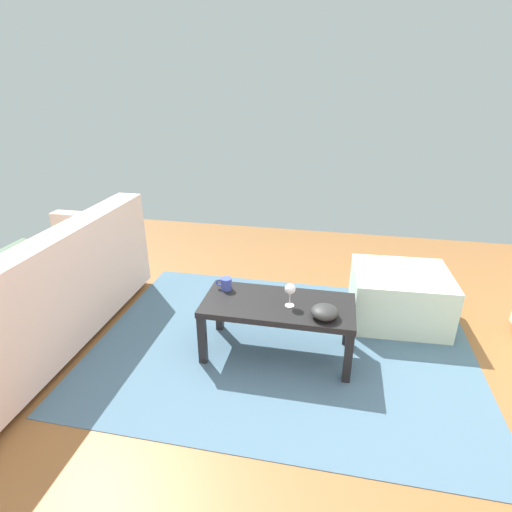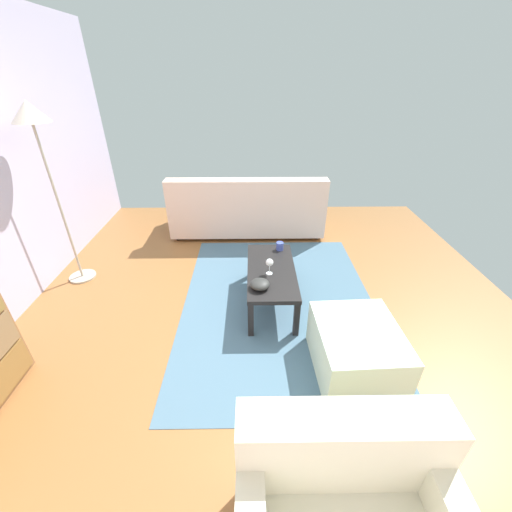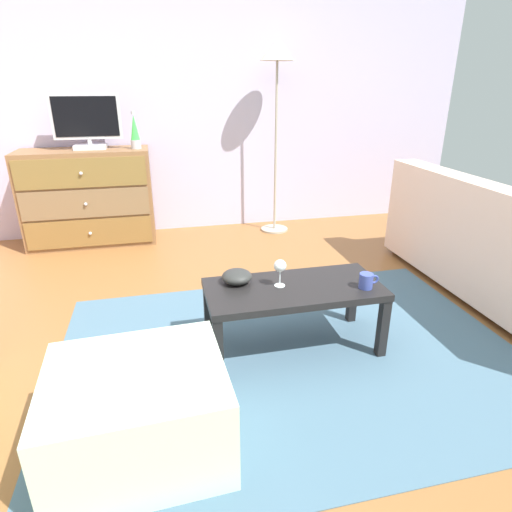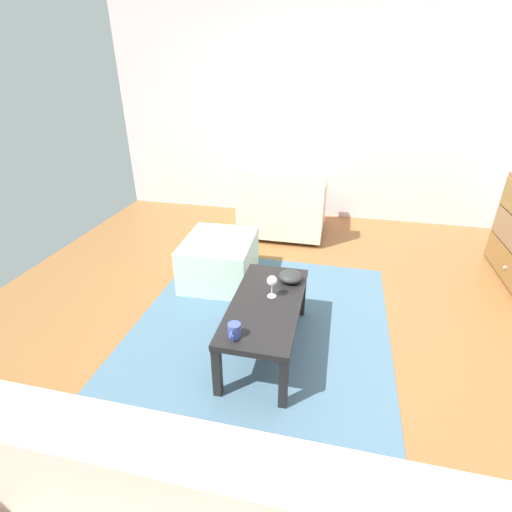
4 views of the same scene
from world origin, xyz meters
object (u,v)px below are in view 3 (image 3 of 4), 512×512
at_px(mug, 366,281).
at_px(couch_large, 512,255).
at_px(standing_lamp, 277,70).
at_px(lava_lamp, 135,132).
at_px(tv, 87,121).
at_px(dresser, 89,198).
at_px(ottoman, 139,413).
at_px(wine_glass, 280,267).
at_px(bowl_decorative, 237,276).
at_px(coffee_table, 294,295).

height_order(mug, couch_large, couch_large).
bearing_deg(standing_lamp, couch_large, -57.33).
relative_size(lava_lamp, standing_lamp, 0.18).
bearing_deg(tv, mug, -54.34).
bearing_deg(lava_lamp, dresser, 174.84).
bearing_deg(standing_lamp, ottoman, -115.98).
bearing_deg(ottoman, tv, 98.49).
relative_size(tv, wine_glass, 3.78).
bearing_deg(couch_large, lava_lamp, 143.47).
distance_m(dresser, standing_lamp, 2.13).
xyz_separation_m(bowl_decorative, ottoman, (-0.54, -0.72, -0.23)).
bearing_deg(standing_lamp, dresser, 178.47).
xyz_separation_m(dresser, wine_glass, (1.26, -2.13, 0.07)).
xyz_separation_m(coffee_table, couch_large, (1.67, 0.24, -0.01)).
height_order(tv, couch_large, tv).
distance_m(bowl_decorative, standing_lamp, 2.41).
bearing_deg(mug, coffee_table, 164.02).
bearing_deg(dresser, standing_lamp, -1.53).
relative_size(mug, ottoman, 0.16).
height_order(dresser, tv, tv).
bearing_deg(wine_glass, tv, 118.78).
bearing_deg(standing_lamp, coffee_table, -102.66).
relative_size(dresser, mug, 10.17).
height_order(lava_lamp, coffee_table, lava_lamp).
bearing_deg(ottoman, dresser, 100.05).
distance_m(couch_large, ottoman, 2.66).
height_order(mug, ottoman, mug).
height_order(bowl_decorative, standing_lamp, standing_lamp).
bearing_deg(ottoman, coffee_table, 35.37).
distance_m(mug, standing_lamp, 2.49).
distance_m(dresser, coffee_table, 2.54).
bearing_deg(tv, coffee_table, -59.95).
bearing_deg(ottoman, bowl_decorative, 52.87).
bearing_deg(tv, bowl_decorative, -65.03).
height_order(wine_glass, bowl_decorative, wine_glass).
height_order(dresser, coffee_table, dresser).
bearing_deg(bowl_decorative, tv, 114.97).
bearing_deg(coffee_table, standing_lamp, 77.34).
distance_m(wine_glass, ottoman, 1.04).
bearing_deg(ottoman, couch_large, 18.54).
height_order(coffee_table, bowl_decorative, bowl_decorative).
distance_m(dresser, wine_glass, 2.48).
distance_m(lava_lamp, bowl_decorative, 2.15).
relative_size(ottoman, standing_lamp, 0.38).
distance_m(mug, couch_large, 1.34).
bearing_deg(bowl_decorative, coffee_table, -21.50).
height_order(ottoman, standing_lamp, standing_lamp).
height_order(coffee_table, wine_glass, wine_glass).
bearing_deg(tv, couch_large, -33.46).
xyz_separation_m(dresser, lava_lamp, (0.48, -0.04, 0.59)).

